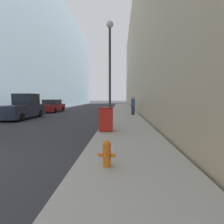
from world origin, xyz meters
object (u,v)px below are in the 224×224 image
(fire_hydrant, at_px, (107,153))
(pickup_truck, at_px, (22,108))
(lamppost, at_px, (110,61))
(parked_sedan_near, at_px, (52,106))
(trash_bin, at_px, (106,119))
(pedestrian_on_sidewalk, at_px, (133,106))

(fire_hydrant, distance_m, pickup_truck, 13.43)
(fire_hydrant, height_order, lamppost, lamppost)
(lamppost, bearing_deg, parked_sedan_near, 126.85)
(fire_hydrant, xyz_separation_m, pickup_truck, (-8.23, 10.60, 0.42))
(lamppost, relative_size, parked_sedan_near, 1.36)
(trash_bin, height_order, pickup_truck, pickup_truck)
(pickup_truck, relative_size, pedestrian_on_sidewalk, 2.73)
(lamppost, bearing_deg, trash_bin, -91.23)
(lamppost, height_order, parked_sedan_near, lamppost)
(fire_hydrant, xyz_separation_m, parked_sedan_near, (-8.36, 17.69, 0.26))
(trash_bin, xyz_separation_m, pickup_truck, (-7.83, 6.01, 0.14))
(parked_sedan_near, bearing_deg, pickup_truck, -88.93)
(trash_bin, height_order, pedestrian_on_sidewalk, pedestrian_on_sidewalk)
(trash_bin, xyz_separation_m, pedestrian_on_sidewalk, (1.97, 8.51, 0.29))
(pickup_truck, bearing_deg, trash_bin, -37.47)
(fire_hydrant, bearing_deg, trash_bin, 94.95)
(fire_hydrant, relative_size, lamppost, 0.10)
(pedestrian_on_sidewalk, bearing_deg, fire_hydrant, -96.85)
(parked_sedan_near, xyz_separation_m, pedestrian_on_sidewalk, (9.94, -4.58, 0.31))
(pickup_truck, distance_m, parked_sedan_near, 7.09)
(trash_bin, distance_m, parked_sedan_near, 15.33)
(lamppost, bearing_deg, pedestrian_on_sidewalk, 72.57)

